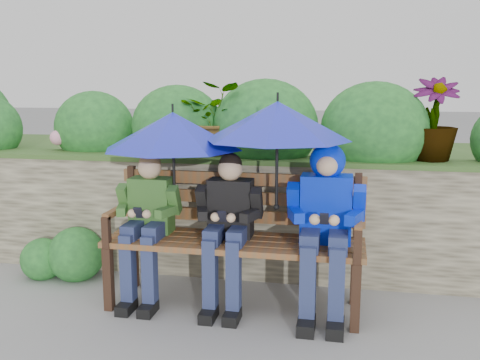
% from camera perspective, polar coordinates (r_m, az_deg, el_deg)
% --- Properties ---
extents(ground, '(60.00, 60.00, 0.00)m').
position_cam_1_polar(ground, '(4.10, -0.28, -13.44)').
color(ground, gray).
rests_on(ground, ground).
extents(garden_backdrop, '(8.00, 2.84, 1.77)m').
position_cam_1_polar(garden_backdrop, '(5.45, 2.06, -0.73)').
color(garden_backdrop, brown).
rests_on(garden_backdrop, ground).
extents(park_bench, '(1.90, 0.56, 1.00)m').
position_cam_1_polar(park_bench, '(4.00, -0.45, -5.35)').
color(park_bench, '#311E14').
rests_on(park_bench, ground).
extents(boy_left, '(0.47, 0.54, 1.13)m').
position_cam_1_polar(boy_left, '(4.09, -9.87, -4.02)').
color(boy_left, '#356528').
rests_on(boy_left, ground).
extents(boy_middle, '(0.48, 0.56, 1.15)m').
position_cam_1_polar(boy_middle, '(3.91, -1.29, -4.44)').
color(boy_middle, black).
rests_on(boy_middle, ground).
extents(boy_right, '(0.54, 0.66, 1.23)m').
position_cam_1_polar(boy_right, '(3.80, 9.11, -3.70)').
color(boy_right, '#0931D9').
rests_on(boy_right, ground).
extents(umbrella_left, '(1.05, 1.05, 0.77)m').
position_cam_1_polar(umbrella_left, '(3.97, -7.15, 5.24)').
color(umbrella_left, '#1B26C5').
rests_on(umbrella_left, ground).
extents(umbrella_right, '(1.03, 1.03, 0.83)m').
position_cam_1_polar(umbrella_right, '(3.74, 4.01, 6.31)').
color(umbrella_right, '#1B26C5').
rests_on(umbrella_right, ground).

